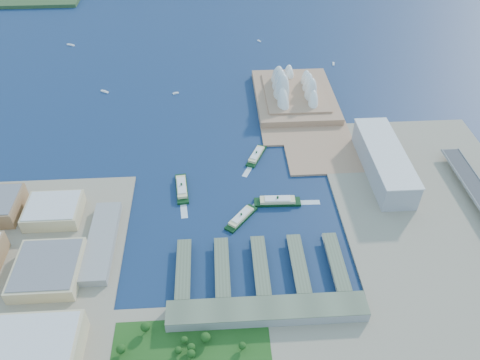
{
  "coord_description": "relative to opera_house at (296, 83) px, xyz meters",
  "views": [
    {
      "loc": [
        -28.23,
        -400.75,
        410.29
      ],
      "look_at": [
        -0.39,
        56.8,
        18.0
      ],
      "focal_mm": 35.0,
      "sensor_mm": 36.0,
      "label": 1
    }
  ],
  "objects": [
    {
      "name": "boat_b",
      "position": [
        -200.89,
        33.03,
        -30.62
      ],
      "size": [
        10.82,
        6.89,
        2.76
      ],
      "primitive_type": null,
      "rotation": [
        0.0,
        0.0,
        1.92
      ],
      "color": "white",
      "rests_on": "ground"
    },
    {
      "name": "boat_e",
      "position": [
        -37.66,
        236.54,
        -30.82
      ],
      "size": [
        8.04,
        9.62,
        2.36
      ],
      "primitive_type": null,
      "rotation": [
        0.0,
        0.0,
        0.62
      ],
      "color": "white",
      "rests_on": "ground"
    },
    {
      "name": "peninsula",
      "position": [
        2.5,
        -20.0,
        -30.5
      ],
      "size": [
        135.0,
        220.0,
        3.0
      ],
      "primitive_type": "cube",
      "color": "#A4795A",
      "rests_on": "ground"
    },
    {
      "name": "ferry_b",
      "position": [
        -77.66,
        -152.8,
        -27.14
      ],
      "size": [
        33.79,
        52.08,
        9.72
      ],
      "primitive_type": null,
      "rotation": [
        0.0,
        0.0,
        -0.44
      ],
      "color": "black",
      "rests_on": "ground"
    },
    {
      "name": "ferry_d",
      "position": [
        -59.34,
        -250.31,
        -26.42
      ],
      "size": [
        59.46,
        16.8,
        11.16
      ],
      "primitive_type": null,
      "rotation": [
        0.0,
        0.0,
        1.54
      ],
      "color": "black",
      "rests_on": "ground"
    },
    {
      "name": "toaster_building",
      "position": [
        90.0,
        -200.0,
        -11.5
      ],
      "size": [
        45.0,
        155.0,
        35.0
      ],
      "primitive_type": "cube",
      "color": "#97979C",
      "rests_on": "east_land"
    },
    {
      "name": "ferry_a",
      "position": [
        -181.82,
        -217.36,
        -26.54
      ],
      "size": [
        20.21,
        58.91,
        10.92
      ],
      "primitive_type": null,
      "rotation": [
        0.0,
        0.0,
        0.1
      ],
      "color": "black",
      "rests_on": "ground"
    },
    {
      "name": "opera_house",
      "position": [
        0.0,
        0.0,
        0.0
      ],
      "size": [
        134.0,
        180.0,
        58.0
      ],
      "primitive_type": null,
      "color": "white",
      "rests_on": "peninsula"
    },
    {
      "name": "east_land",
      "position": [
        135.0,
        -330.0,
        -30.5
      ],
      "size": [
        240.0,
        500.0,
        3.0
      ],
      "primitive_type": "cube",
      "color": "gray",
      "rests_on": "ground"
    },
    {
      "name": "boat_d",
      "position": [
        -422.7,
        240.11,
        -30.54
      ],
      "size": [
        17.27,
        10.86,
        2.92
      ],
      "primitive_type": null,
      "rotation": [
        0.0,
        0.0,
        1.13
      ],
      "color": "white",
      "rests_on": "ground"
    },
    {
      "name": "boat_c",
      "position": [
        93.82,
        125.11,
        -30.61
      ],
      "size": [
        6.09,
        12.83,
        2.78
      ],
      "primitive_type": null,
      "rotation": [
        0.0,
        0.0,
        2.93
      ],
      "color": "white",
      "rests_on": "ground"
    },
    {
      "name": "ferry_c",
      "position": [
        -107.08,
        -276.44,
        -27.1
      ],
      "size": [
        43.21,
        48.27,
        9.79
      ],
      "primitive_type": null,
      "rotation": [
        0.0,
        0.0,
        2.45
      ],
      "color": "black",
      "rests_on": "ground"
    },
    {
      "name": "ferry_wharves",
      "position": [
        -91.0,
        -355.0,
        -27.35
      ],
      "size": [
        184.0,
        90.0,
        9.3
      ],
      "primitive_type": null,
      "color": "#535F48",
      "rests_on": "ground"
    },
    {
      "name": "terminal_building",
      "position": [
        -90.0,
        -415.0,
        -23.0
      ],
      "size": [
        200.0,
        28.0,
        12.0
      ],
      "primitive_type": "cube",
      "color": "gray",
      "rests_on": "south_land"
    },
    {
      "name": "ground",
      "position": [
        -105.0,
        -280.0,
        -32.0
      ],
      "size": [
        3000.0,
        3000.0,
        0.0
      ],
      "primitive_type": "plane",
      "color": "#0D1B3F",
      "rests_on": "ground"
    },
    {
      "name": "boat_a",
      "position": [
        -323.83,
        46.05,
        -30.51
      ],
      "size": [
        15.15,
        11.58,
        2.99
      ],
      "primitive_type": null,
      "rotation": [
        0.0,
        0.0,
        1.0
      ],
      "color": "white",
      "rests_on": "ground"
    },
    {
      "name": "west_buildings",
      "position": [
        -355.0,
        -350.0,
        -15.5
      ],
      "size": [
        200.0,
        280.0,
        27.0
      ],
      "primitive_type": null,
      "color": "#8F6A47",
      "rests_on": "west_land"
    },
    {
      "name": "west_land",
      "position": [
        -355.0,
        -385.0,
        -30.5
      ],
      "size": [
        220.0,
        390.0,
        3.0
      ],
      "primitive_type": "cube",
      "color": "gray",
      "rests_on": "ground"
    }
  ]
}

